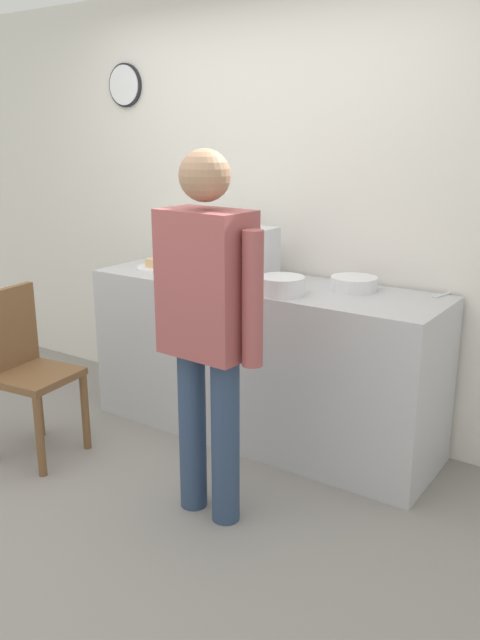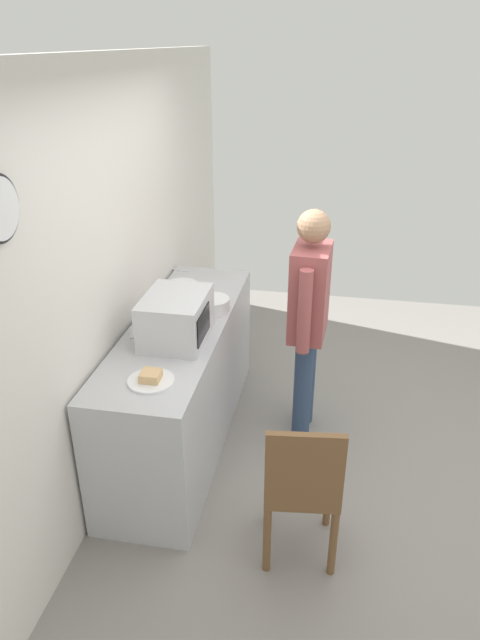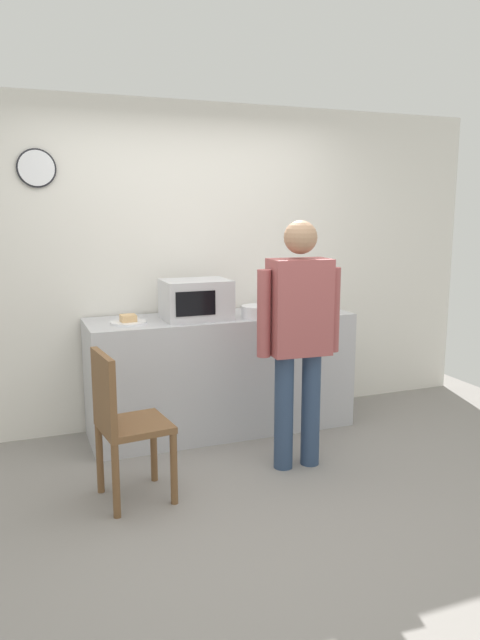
% 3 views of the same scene
% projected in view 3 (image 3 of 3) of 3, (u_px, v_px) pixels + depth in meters
% --- Properties ---
extents(ground_plane, '(6.00, 6.00, 0.00)m').
position_uv_depth(ground_plane, '(256.00, 500.00, 3.67)').
color(ground_plane, gray).
extents(back_wall, '(5.40, 0.13, 2.60)m').
position_uv_depth(back_wall, '(182.00, 266.00, 4.90)').
color(back_wall, silver).
rests_on(back_wall, ground_plane).
extents(kitchen_counter, '(2.09, 0.62, 0.94)m').
position_uv_depth(kitchen_counter, '(221.00, 373.00, 4.78)').
color(kitchen_counter, '#B7B7BC').
rests_on(kitchen_counter, ground_plane).
extents(microwave, '(0.50, 0.39, 0.30)m').
position_uv_depth(microwave, '(196.00, 299.00, 4.54)').
color(microwave, silver).
rests_on(microwave, kitchen_counter).
extents(sandwich_plate, '(0.26, 0.26, 0.06)m').
position_uv_depth(sandwich_plate, '(128.00, 321.00, 4.38)').
color(sandwich_plate, white).
rests_on(sandwich_plate, kitchen_counter).
extents(salad_bowl, '(0.25, 0.25, 0.07)m').
position_uv_depth(salad_bowl, '(273.00, 305.00, 4.98)').
color(salad_bowl, white).
rests_on(salad_bowl, kitchen_counter).
extents(cereal_bowl, '(0.24, 0.24, 0.09)m').
position_uv_depth(cereal_bowl, '(257.00, 312.00, 4.60)').
color(cereal_bowl, white).
rests_on(cereal_bowl, kitchen_counter).
extents(fork_utensil, '(0.17, 0.08, 0.01)m').
position_uv_depth(fork_utensil, '(188.00, 312.00, 4.87)').
color(fork_utensil, silver).
rests_on(fork_utensil, kitchen_counter).
extents(spoon_utensil, '(0.06, 0.17, 0.01)m').
position_uv_depth(spoon_utensil, '(312.00, 304.00, 5.27)').
color(spoon_utensil, silver).
rests_on(spoon_utensil, kitchen_counter).
extents(person_standing, '(0.59, 0.26, 1.69)m').
position_uv_depth(person_standing, '(299.00, 327.00, 3.99)').
color(person_standing, navy).
rests_on(person_standing, ground_plane).
extents(wooden_chair, '(0.44, 0.44, 0.94)m').
position_uv_depth(wooden_chair, '(122.00, 419.00, 3.58)').
color(wooden_chair, brown).
rests_on(wooden_chair, ground_plane).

